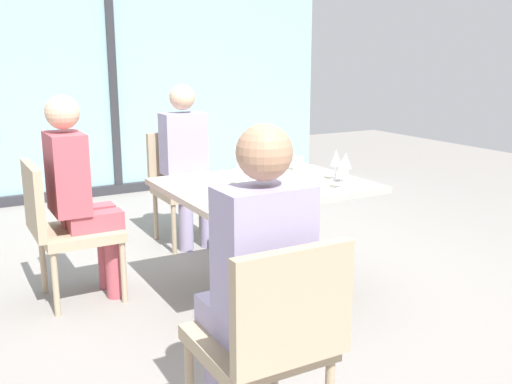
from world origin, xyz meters
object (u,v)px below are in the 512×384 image
(chair_far_left, at_px, (62,223))
(person_front_left, at_px, (256,272))
(wine_glass_2, at_px, (269,167))
(chair_near_window, at_px, (182,180))
(dining_table_main, at_px, (264,212))
(wine_glass_6, at_px, (240,164))
(wine_glass_3, at_px, (343,166))
(coffee_cup, at_px, (298,164))
(person_far_left, at_px, (78,188))
(wine_glass_5, at_px, (336,159))
(person_near_window, at_px, (187,157))
(chair_front_left, at_px, (270,334))
(wine_glass_4, at_px, (283,161))
(wine_glass_0, at_px, (346,161))
(cell_phone_on_table, at_px, (231,197))
(wine_glass_1, at_px, (269,159))
(handbag_0, at_px, (237,235))

(chair_far_left, height_order, person_front_left, person_front_left)
(person_front_left, bearing_deg, wine_glass_2, 57.29)
(chair_near_window, distance_m, person_front_left, 2.64)
(dining_table_main, xyz_separation_m, wine_glass_6, (-0.17, -0.02, 0.32))
(wine_glass_3, relative_size, coffee_cup, 2.06)
(chair_near_window, distance_m, person_far_left, 1.29)
(coffee_cup, bearing_deg, wine_glass_2, -139.24)
(chair_near_window, xyz_separation_m, wine_glass_5, (0.42, -1.46, 0.37))
(wine_glass_2, distance_m, coffee_cup, 0.62)
(dining_table_main, bearing_deg, person_near_window, 90.00)
(dining_table_main, distance_m, chair_front_left, 1.51)
(person_far_left, relative_size, wine_glass_5, 6.81)
(person_far_left, relative_size, wine_glass_2, 6.81)
(chair_far_left, xyz_separation_m, coffee_cup, (1.49, -0.30, 0.28))
(person_far_left, bearing_deg, dining_table_main, -27.79)
(wine_glass_2, bearing_deg, wine_glass_4, 35.60)
(chair_near_window, bearing_deg, wine_glass_6, -97.27)
(chair_far_left, relative_size, wine_glass_0, 4.70)
(wine_glass_2, bearing_deg, cell_phone_on_table, -166.21)
(dining_table_main, relative_size, chair_front_left, 1.36)
(chair_far_left, bearing_deg, person_far_left, -0.00)
(dining_table_main, xyz_separation_m, chair_front_left, (-0.73, -1.32, -0.05))
(person_near_window, xyz_separation_m, person_far_left, (-0.99, -0.69, 0.00))
(wine_glass_1, bearing_deg, dining_table_main, -144.30)
(wine_glass_3, height_order, wine_glass_5, same)
(wine_glass_3, bearing_deg, person_far_left, 145.54)
(chair_front_left, relative_size, coffee_cup, 9.67)
(wine_glass_0, height_order, wine_glass_4, same)
(coffee_cup, bearing_deg, wine_glass_1, -151.77)
(wine_glass_0, xyz_separation_m, wine_glass_2, (-0.50, 0.07, 0.00))
(wine_glass_3, xyz_separation_m, cell_phone_on_table, (-0.66, 0.12, -0.13))
(chair_front_left, distance_m, wine_glass_2, 1.36)
(chair_near_window, bearing_deg, chair_front_left, -105.57)
(wine_glass_2, height_order, handbag_0, wine_glass_2)
(wine_glass_0, xyz_separation_m, wine_glass_3, (-0.12, -0.12, 0.00))
(chair_front_left, xyz_separation_m, person_front_left, (0.00, 0.11, 0.20))
(wine_glass_5, height_order, coffee_cup, wine_glass_5)
(wine_glass_1, height_order, handbag_0, wine_glass_1)
(chair_far_left, distance_m, wine_glass_4, 1.38)
(wine_glass_3, bearing_deg, person_front_left, -141.12)
(wine_glass_4, bearing_deg, person_near_window, 94.22)
(person_near_window, bearing_deg, wine_glass_3, -78.98)
(person_front_left, xyz_separation_m, wine_glass_5, (1.16, 1.06, 0.16))
(chair_front_left, height_order, coffee_cup, chair_front_left)
(person_near_window, xyz_separation_m, wine_glass_1, (0.06, -1.16, 0.16))
(person_front_left, height_order, wine_glass_1, person_front_left)
(wine_glass_3, bearing_deg, wine_glass_4, 124.71)
(cell_phone_on_table, distance_m, handbag_0, 1.34)
(chair_far_left, height_order, handbag_0, chair_far_left)
(person_front_left, xyz_separation_m, wine_glass_6, (0.56, 1.19, 0.16))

